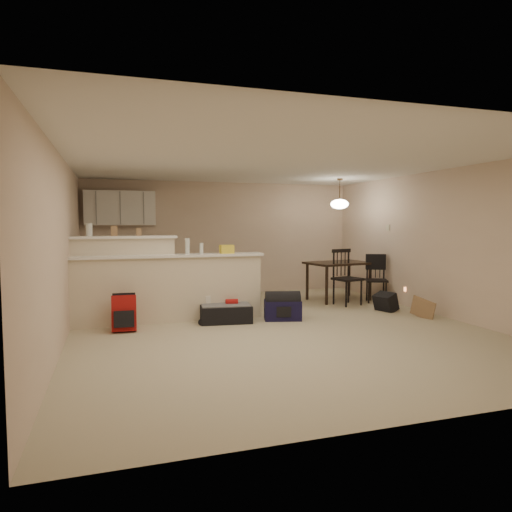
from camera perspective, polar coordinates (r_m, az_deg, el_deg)
name	(u,v)px	position (r m, az deg, el deg)	size (l,w,h in m)	color
room	(276,246)	(6.91, 2.54, 1.27)	(7.00, 7.02, 2.50)	#B7AC8C
breakfast_bar	(153,284)	(7.55, -12.76, -3.47)	(3.08, 0.58, 1.39)	beige
upper_cabinets	(120,208)	(9.81, -16.63, 5.76)	(1.40, 0.34, 0.70)	white
kitchen_counter	(132,279)	(9.75, -15.26, -2.75)	(1.80, 0.60, 0.90)	white
thermostat	(388,228)	(9.65, 16.18, 3.42)	(0.02, 0.12, 0.12)	beige
jar	(89,230)	(7.61, -20.14, 3.09)	(0.10, 0.10, 0.20)	silver
cereal_box	(114,231)	(7.60, -17.32, 3.01)	(0.10, 0.07, 0.16)	#94704C
small_box	(139,232)	(7.61, -14.44, 2.92)	(0.08, 0.06, 0.12)	#94704C
bottle_a	(187,246)	(7.48, -8.57, 1.22)	(0.07, 0.07, 0.26)	silver
bottle_b	(201,248)	(7.52, -6.83, 0.95)	(0.06, 0.06, 0.18)	silver
bag_lump	(227,249)	(7.61, -3.68, 0.86)	(0.22, 0.18, 0.14)	#94704C
dining_table	(339,267)	(9.56, 10.30, -1.31)	(1.39, 1.05, 0.79)	black
pendant_lamp	(340,204)	(9.53, 10.40, 6.45)	(0.36, 0.36, 0.62)	brown
dining_chair_near	(348,277)	(9.05, 11.38, -2.62)	(0.47, 0.45, 1.08)	black
dining_chair_far	(377,279)	(9.49, 14.83, -2.80)	(0.41, 0.39, 0.94)	black
suitcase	(226,313)	(7.44, -3.83, -7.17)	(0.81, 0.53, 0.27)	black
red_backpack	(124,313)	(7.06, -16.16, -6.91)	(0.35, 0.22, 0.53)	#A21312
navy_duffel	(283,310)	(7.58, 3.35, -6.76)	(0.60, 0.33, 0.33)	#131035
black_daypack	(386,302)	(8.63, 15.90, -5.59)	(0.36, 0.25, 0.32)	black
cardboard_sheet	(423,308)	(8.21, 20.13, -6.16)	(0.43, 0.02, 0.33)	#94704C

